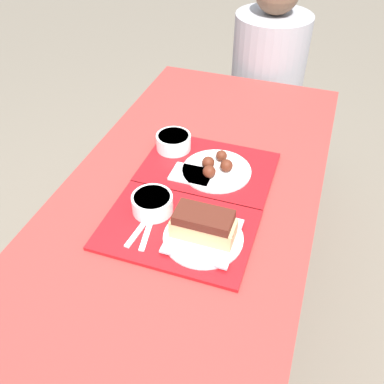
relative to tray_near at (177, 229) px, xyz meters
The scene contains 14 objects.
ground_plane 0.80m from the tray_near, 100.72° to the left, with size 12.00×12.00×0.00m, color #706656.
picnic_table 0.18m from the tray_near, 100.72° to the left, with size 0.81×1.75×0.78m.
picnic_bench_far 1.30m from the tray_near, 91.28° to the left, with size 0.77×0.28×0.47m.
tray_near is the anchor object (origin of this frame).
tray_far 0.31m from the tray_near, 90.37° to the left, with size 0.44×0.31×0.01m.
bowl_coleslaw_near 0.11m from the tray_near, 154.35° to the left, with size 0.12×0.12×0.05m.
brisket_sandwich_plate 0.10m from the tray_near, 10.50° to the right, with size 0.23×0.23×0.10m.
plastic_fork_near 0.10m from the tray_near, 162.16° to the right, with size 0.03×0.17×0.00m.
plastic_knife_near 0.08m from the tray_near, 157.52° to the right, with size 0.05×0.17×0.00m.
condiment_packet 0.07m from the tray_near, 80.43° to the left, with size 0.04×0.03×0.01m.
bowl_coleslaw_far 0.40m from the tray_near, 112.26° to the left, with size 0.12×0.12×0.05m.
wings_plate_far 0.29m from the tray_near, 83.84° to the left, with size 0.23×0.23×0.05m.
napkin_far 0.25m from the tray_near, 99.41° to the left, with size 0.13×0.09×0.01m.
person_seated_across 1.24m from the tray_near, 88.83° to the left, with size 0.36×0.36×0.73m.
Camera 1 is at (0.35, -0.95, 1.68)m, focal length 40.00 mm.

